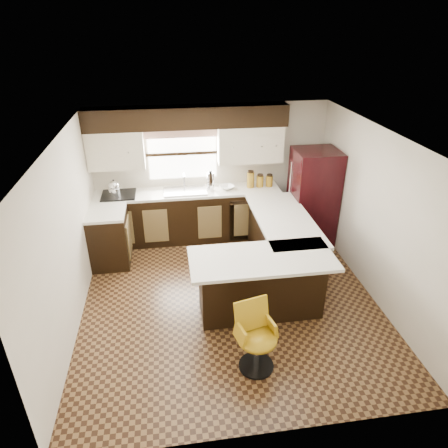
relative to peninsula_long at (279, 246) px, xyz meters
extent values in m
plane|color=#49301A|center=(-0.90, -0.62, -0.45)|extent=(4.40, 4.40, 0.00)
plane|color=silver|center=(-0.90, -0.62, 1.95)|extent=(4.40, 4.40, 0.00)
plane|color=beige|center=(-0.90, 1.58, 0.75)|extent=(4.40, 0.00, 4.40)
plane|color=beige|center=(-0.90, -2.83, 0.75)|extent=(4.40, 0.00, 4.40)
plane|color=beige|center=(-3.00, -0.62, 0.75)|extent=(0.00, 4.40, 4.40)
plane|color=beige|center=(1.20, -0.62, 0.75)|extent=(0.00, 4.40, 4.40)
cube|color=black|center=(-1.35, 1.28, 0.00)|extent=(3.30, 0.60, 0.90)
cube|color=black|center=(-2.70, 0.62, 0.00)|extent=(0.60, 0.70, 0.90)
cube|color=silver|center=(-1.35, 1.28, 0.47)|extent=(3.30, 0.60, 0.04)
cube|color=silver|center=(-2.70, 0.62, 0.47)|extent=(0.60, 0.70, 0.04)
cube|color=black|center=(-1.30, 1.40, 1.77)|extent=(3.40, 0.35, 0.36)
cube|color=beige|center=(-2.52, 1.40, 1.27)|extent=(0.94, 0.35, 0.64)
cube|color=beige|center=(-0.22, 1.40, 1.27)|extent=(1.14, 0.35, 0.64)
cube|color=white|center=(-1.40, 1.56, 1.10)|extent=(1.20, 0.02, 0.90)
cube|color=#D19B93|center=(-1.40, 1.52, 1.49)|extent=(1.30, 0.06, 0.18)
cube|color=#B2B2B7|center=(-1.40, 1.25, 0.51)|extent=(0.75, 0.45, 0.03)
cube|color=black|center=(-0.35, 0.99, -0.02)|extent=(0.58, 0.03, 0.78)
cube|color=black|center=(-2.55, 1.25, 0.51)|extent=(0.58, 0.50, 0.02)
cube|color=black|center=(0.00, 0.00, 0.00)|extent=(0.60, 1.95, 0.90)
cube|color=black|center=(-0.53, -0.97, 0.00)|extent=(1.65, 0.60, 0.90)
cube|color=silver|center=(0.05, 0.00, 0.47)|extent=(0.84, 1.95, 0.04)
cube|color=silver|center=(-0.55, -1.06, 0.47)|extent=(1.89, 0.84, 0.04)
cube|color=black|center=(0.81, 0.82, 0.42)|extent=(0.74, 0.71, 1.73)
cylinder|color=silver|center=(-0.94, 1.28, 0.66)|extent=(0.13, 0.13, 0.32)
imported|color=white|center=(-0.64, 1.28, 0.53)|extent=(0.33, 0.33, 0.06)
cylinder|color=#9C731A|center=(-0.21, 1.30, 0.64)|extent=(0.13, 0.13, 0.28)
cylinder|color=#9C731A|center=(-0.04, 1.30, 0.60)|extent=(0.13, 0.13, 0.21)
cylinder|color=#9C731A|center=(0.14, 1.30, 0.59)|extent=(0.12, 0.12, 0.20)
camera|label=1|loc=(-1.67, -5.30, 3.26)|focal=32.00mm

